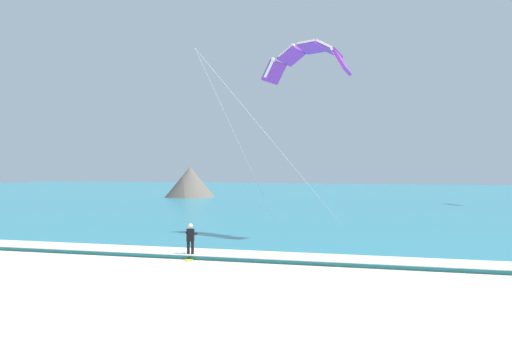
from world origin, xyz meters
name	(u,v)px	position (x,y,z in m)	size (l,w,h in m)	color
sea	(399,197)	(0.00, 74.84, 0.10)	(200.00, 120.00, 0.20)	teal
surf_foam	(307,257)	(0.00, 15.84, 0.22)	(200.00, 2.29, 0.04)	white
surfboard	(190,259)	(-5.44, 14.96, 0.03)	(0.70, 1.46, 0.09)	yellow
kitesurfer	(191,239)	(-5.44, 14.98, 0.94)	(0.58, 0.58, 1.69)	black
kite_primary	(308,58)	(-1.47, 22.77, 10.65)	(6.57, 9.06, 10.40)	purple
headland_left	(188,184)	(-27.36, 65.07, 1.99)	(7.11, 7.37, 4.36)	#665B51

